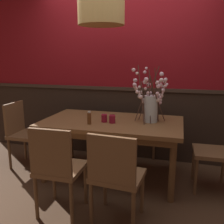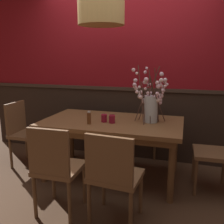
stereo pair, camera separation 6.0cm
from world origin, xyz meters
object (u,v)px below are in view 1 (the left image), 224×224
at_px(candle_holder_nearer_center, 112,119).
at_px(pendant_lamp, 101,13).
at_px(candle_holder_nearer_edge, 104,118).
at_px(vase_with_blossoms, 151,104).
at_px(condiment_bottle, 89,118).
at_px(chair_head_east_end, 219,148).
at_px(chair_near_side_right, 115,173).
at_px(chair_head_west_end, 22,130).
at_px(chair_far_side_left, 110,120).
at_px(dining_table, 112,127).
at_px(chair_near_side_left, 57,166).
at_px(chair_far_side_right, 144,121).

distance_m(candle_holder_nearer_center, pendant_lamp, 1.21).
bearing_deg(candle_holder_nearer_edge, vase_with_blossoms, 17.44).
bearing_deg(condiment_bottle, pendant_lamp, 57.86).
bearing_deg(chair_head_east_end, candle_holder_nearer_center, -174.53).
distance_m(chair_near_side_right, chair_head_west_end, 1.82).
xyz_separation_m(chair_far_side_left, chair_near_side_right, (0.57, -1.77, -0.01)).
distance_m(chair_head_west_end, candle_holder_nearer_edge, 1.27).
bearing_deg(pendant_lamp, vase_with_blossoms, 13.76).
bearing_deg(chair_head_west_end, condiment_bottle, -11.08).
xyz_separation_m(candle_holder_nearer_edge, condiment_bottle, (-0.14, -0.14, 0.02)).
height_order(dining_table, chair_near_side_right, chair_near_side_right).
relative_size(chair_head_west_end, candle_holder_nearer_edge, 9.40).
height_order(chair_head_east_end, pendant_lamp, pendant_lamp).
distance_m(chair_near_side_right, chair_head_east_end, 1.32).
xyz_separation_m(chair_head_west_end, candle_holder_nearer_edge, (1.24, -0.08, 0.28)).
height_order(chair_near_side_left, condiment_bottle, chair_near_side_left).
bearing_deg(chair_far_side_right, condiment_bottle, -112.84).
xyz_separation_m(chair_near_side_right, pendant_lamp, (-0.39, 0.83, 1.49)).
xyz_separation_m(chair_far_side_left, chair_near_side_left, (0.01, -1.80, 0.00)).
height_order(chair_near_side_right, chair_far_side_right, chair_far_side_right).
distance_m(chair_near_side_left, chair_head_west_end, 1.38).
xyz_separation_m(vase_with_blossoms, candle_holder_nearer_edge, (-0.54, -0.17, -0.17)).
bearing_deg(chair_head_east_end, chair_near_side_right, -137.39).
bearing_deg(candle_holder_nearer_edge, chair_far_side_left, 102.29).
xyz_separation_m(chair_near_side_right, candle_holder_nearer_center, (-0.25, 0.78, 0.29)).
xyz_separation_m(chair_near_side_right, chair_near_side_left, (-0.56, -0.03, 0.01)).
relative_size(chair_far_side_right, chair_head_west_end, 1.06).
height_order(chair_far_side_right, vase_with_blossoms, vase_with_blossoms).
bearing_deg(chair_head_west_end, vase_with_blossoms, 2.99).
bearing_deg(vase_with_blossoms, chair_near_side_left, -126.39).
bearing_deg(condiment_bottle, chair_near_side_right, -53.07).
relative_size(chair_near_side_right, chair_far_side_right, 0.92).
bearing_deg(pendant_lamp, condiment_bottle, -122.14).
height_order(chair_near_side_right, candle_holder_nearer_edge, chair_near_side_right).
relative_size(chair_far_side_left, chair_far_side_right, 0.93).
distance_m(vase_with_blossoms, condiment_bottle, 0.76).
distance_m(chair_near_side_left, pendant_lamp, 1.72).
xyz_separation_m(dining_table, chair_far_side_left, (-0.28, 0.88, -0.15)).
distance_m(chair_head_east_end, pendant_lamp, 2.02).
xyz_separation_m(chair_near_side_left, pendant_lamp, (0.17, 0.86, 1.48)).
bearing_deg(chair_far_side_right, candle_holder_nearer_center, -102.87).
distance_m(chair_near_side_right, condiment_bottle, 0.89).
xyz_separation_m(vase_with_blossoms, condiment_bottle, (-0.68, -0.31, -0.15)).
bearing_deg(chair_head_west_end, candle_holder_nearer_edge, -3.51).
bearing_deg(chair_near_side_right, vase_with_blossoms, 79.35).
distance_m(dining_table, chair_near_side_left, 0.97).
distance_m(candle_holder_nearer_center, condiment_bottle, 0.28).
bearing_deg(chair_near_side_right, pendant_lamp, 115.31).
distance_m(chair_far_side_left, chair_far_side_right, 0.56).
height_order(chair_far_side_left, chair_head_east_end, chair_head_east_end).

